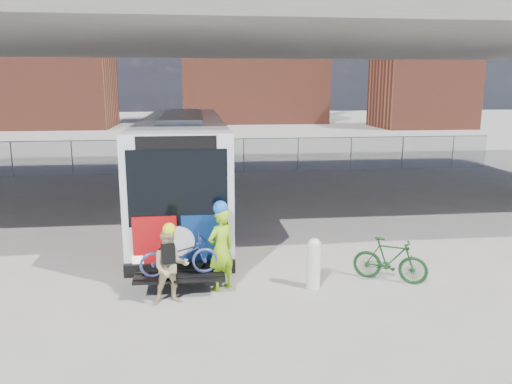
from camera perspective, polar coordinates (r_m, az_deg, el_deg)
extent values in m
plane|color=#9E9991|center=(15.53, -0.79, -5.16)|extent=(160.00, 160.00, 0.00)
cube|color=silver|center=(17.32, -8.26, 3.13)|extent=(2.55, 12.00, 3.20)
cube|color=black|center=(17.73, -8.28, 5.42)|extent=(2.61, 11.00, 1.28)
cube|color=black|center=(11.39, -8.93, 0.49)|extent=(2.24, 0.12, 1.76)
cube|color=black|center=(11.23, -9.10, 5.61)|extent=(1.78, 0.12, 0.30)
cube|color=black|center=(11.81, -8.65, -8.60)|extent=(2.55, 0.20, 0.30)
cube|color=#A40C0E|center=(11.66, -11.46, -5.60)|extent=(1.00, 0.08, 1.20)
cube|color=navy|center=(11.62, -6.02, -5.49)|extent=(1.00, 0.08, 1.20)
cylinder|color=silver|center=(11.61, -8.75, -5.58)|extent=(0.70, 0.06, 0.70)
cube|color=gray|center=(17.14, -8.42, 8.65)|extent=(1.28, 7.20, 0.14)
cube|color=black|center=(11.34, -8.72, -9.49)|extent=(2.00, 0.70, 0.06)
cylinder|color=black|center=(13.44, -13.41, -6.01)|extent=(0.30, 1.00, 1.00)
cylinder|color=black|center=(13.37, -3.48, -5.79)|extent=(0.30, 1.00, 1.00)
cylinder|color=black|center=(21.75, -10.96, 0.95)|extent=(0.30, 1.00, 1.00)
cylinder|color=black|center=(21.71, -4.87, 1.11)|extent=(0.30, 1.00, 1.00)
cube|color=#A40C0E|center=(13.82, -13.92, -2.09)|extent=(0.06, 2.60, 1.70)
cube|color=navy|center=(15.36, -13.22, -0.65)|extent=(0.06, 1.40, 1.70)
cube|color=#A40C0E|center=(13.73, -3.05, -1.83)|extent=(0.06, 2.60, 1.70)
cube|color=navy|center=(15.29, -3.46, -0.41)|extent=(0.06, 1.40, 1.70)
imported|color=#435293|center=(11.18, -8.79, -7.19)|extent=(1.78, 0.82, 0.90)
cube|color=#605E59|center=(18.95, -2.22, 18.56)|extent=(40.00, 16.00, 1.50)
cube|color=#605E59|center=(19.06, -2.24, 20.95)|extent=(40.00, 0.60, 0.80)
cylinder|color=gray|center=(27.76, -20.27, 3.62)|extent=(0.06, 0.06, 1.80)
cylinder|color=gray|center=(27.12, -12.01, 3.92)|extent=(0.06, 0.06, 1.80)
cylinder|color=gray|center=(27.05, -3.52, 4.14)|extent=(0.06, 0.06, 1.80)
cylinder|color=gray|center=(27.58, 4.83, 4.27)|extent=(0.06, 0.06, 1.80)
cylinder|color=gray|center=(28.65, 12.71, 4.31)|extent=(0.06, 0.06, 1.80)
cylinder|color=gray|center=(30.23, 19.89, 4.27)|extent=(0.06, 0.06, 1.80)
plane|color=gray|center=(27.05, -3.52, 4.14)|extent=(30.00, 0.00, 30.00)
cube|color=gray|center=(26.94, -3.55, 6.08)|extent=(30.00, 0.05, 0.04)
cube|color=brown|center=(61.98, -22.75, 11.45)|extent=(14.00, 10.00, 10.00)
cube|color=brown|center=(67.20, -0.44, 13.18)|extent=(18.00, 12.00, 12.00)
cube|color=brown|center=(60.44, 18.47, 10.82)|extent=(10.00, 8.00, 8.00)
cylinder|color=brown|center=(71.91, 5.94, 18.23)|extent=(2.20, 2.20, 25.00)
cylinder|color=silver|center=(11.65, 6.60, -8.45)|extent=(0.31, 0.31, 1.04)
sphere|color=silver|center=(11.48, 6.67, -6.01)|extent=(0.31, 0.31, 0.31)
imported|color=#95D716|center=(11.41, -4.03, -6.56)|extent=(0.83, 0.78, 1.90)
sphere|color=blue|center=(11.14, -4.10, -1.82)|extent=(0.33, 0.33, 0.33)
imported|color=tan|center=(10.86, -9.74, -8.46)|extent=(0.89, 0.75, 1.63)
sphere|color=#F6FF1A|center=(10.60, -9.90, -4.23)|extent=(0.28, 0.28, 0.28)
cube|color=black|center=(10.55, -10.00, -6.98)|extent=(0.30, 0.21, 0.40)
imported|color=#15431A|center=(12.40, 15.08, -7.50)|extent=(1.77, 1.30, 1.05)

